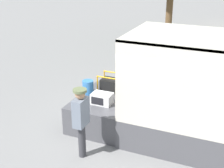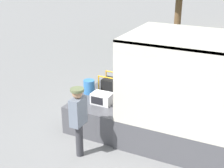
% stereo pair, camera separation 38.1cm
% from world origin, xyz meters
% --- Properties ---
extents(ground_plane, '(160.00, 160.00, 0.00)m').
position_xyz_m(ground_plane, '(0.00, 0.00, 0.00)').
color(ground_plane, gray).
extents(tailgate_deck, '(1.57, 2.15, 0.79)m').
position_xyz_m(tailgate_deck, '(-0.78, 0.00, 0.40)').
color(tailgate_deck, '#4C4C51').
rests_on(tailgate_deck, ground).
extents(microwave, '(0.55, 0.40, 0.30)m').
position_xyz_m(microwave, '(-0.70, -0.37, 0.94)').
color(microwave, white).
rests_on(microwave, tailgate_deck).
extents(portable_generator, '(0.65, 0.52, 0.52)m').
position_xyz_m(portable_generator, '(-0.83, 0.53, 0.99)').
color(portable_generator, black).
rests_on(portable_generator, tailgate_deck).
extents(orange_bucket, '(0.32, 0.32, 0.41)m').
position_xyz_m(orange_bucket, '(-1.37, 0.07, 1.00)').
color(orange_bucket, '#3370B2').
rests_on(orange_bucket, tailgate_deck).
extents(worker_person, '(0.32, 0.44, 1.77)m').
position_xyz_m(worker_person, '(-0.60, -1.74, 1.10)').
color(worker_person, '#38383D').
rests_on(worker_person, ground).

